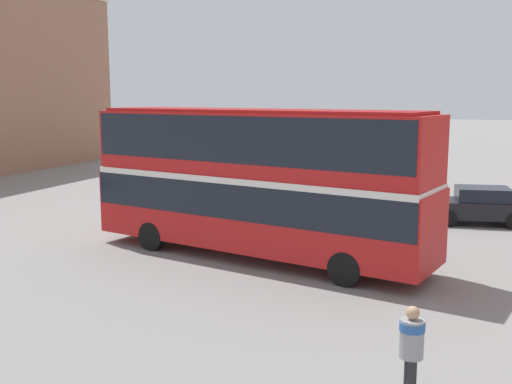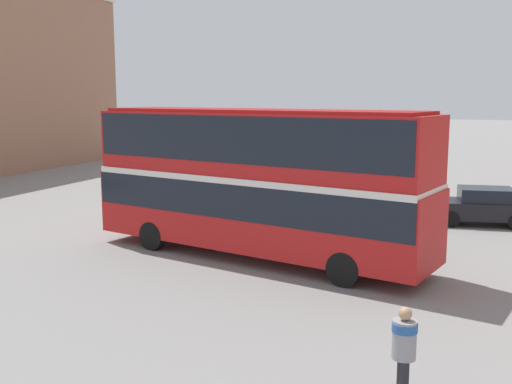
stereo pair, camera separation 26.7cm
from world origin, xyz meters
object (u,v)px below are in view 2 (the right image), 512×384
at_px(parked_car_kerb_far, 324,183).
at_px(parked_car_kerb_near, 482,206).
at_px(double_decker_bus, 256,174).
at_px(pedestrian_foreground, 404,346).

bearing_deg(parked_car_kerb_far, parked_car_kerb_near, -36.21).
height_order(double_decker_bus, pedestrian_foreground, double_decker_bus).
xyz_separation_m(pedestrian_foreground, parked_car_kerb_far, (-6.52, 20.07, -0.35)).
xyz_separation_m(pedestrian_foreground, parked_car_kerb_near, (1.14, 15.77, -0.30)).
distance_m(parked_car_kerb_near, parked_car_kerb_far, 8.79).
xyz_separation_m(double_decker_bus, parked_car_kerb_far, (-0.88, 12.18, -2.00)).
relative_size(pedestrian_foreground, parked_car_kerb_far, 0.37).
distance_m(double_decker_bus, parked_car_kerb_far, 12.38).
height_order(pedestrian_foreground, parked_car_kerb_near, pedestrian_foreground).
bearing_deg(double_decker_bus, parked_car_kerb_far, 107.05).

